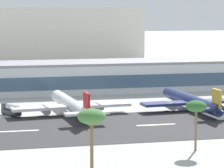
% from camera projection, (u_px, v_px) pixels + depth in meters
% --- Properties ---
extents(ground_plane, '(1400.00, 1400.00, 0.00)m').
position_uv_depth(ground_plane, '(153.00, 126.00, 171.74)').
color(ground_plane, '#A8A8A3').
extents(runway_strip, '(800.00, 43.20, 0.08)m').
position_uv_depth(runway_strip, '(153.00, 125.00, 172.44)').
color(runway_strip, '#2D2D30').
rests_on(runway_strip, ground_plane).
extents(runway_centreline_dash_3, '(12.00, 1.20, 0.01)m').
position_uv_depth(runway_centreline_dash_3, '(18.00, 131.00, 163.77)').
color(runway_centreline_dash_3, white).
rests_on(runway_centreline_dash_3, runway_strip).
extents(runway_centreline_dash_4, '(12.00, 1.20, 0.01)m').
position_uv_depth(runway_centreline_dash_4, '(156.00, 125.00, 172.65)').
color(runway_centreline_dash_4, white).
rests_on(runway_centreline_dash_4, runway_strip).
extents(terminal_building, '(218.20, 24.20, 12.61)m').
position_uv_depth(terminal_building, '(98.00, 76.00, 243.27)').
color(terminal_building, silver).
rests_on(terminal_building, ground_plane).
extents(distant_hotel_block, '(124.25, 31.63, 34.99)m').
position_uv_depth(distant_hotel_block, '(46.00, 35.00, 376.18)').
color(distant_hotel_block, beige).
rests_on(distant_hotel_block, ground_plane).
extents(airliner_red_tail_gate_0, '(39.74, 47.43, 9.91)m').
position_uv_depth(airliner_red_tail_gate_0, '(72.00, 106.00, 187.88)').
color(airliner_red_tail_gate_0, white).
rests_on(airliner_red_tail_gate_0, ground_plane).
extents(airliner_gold_tail_gate_1, '(36.19, 46.21, 9.65)m').
position_uv_depth(airliner_gold_tail_gate_1, '(193.00, 102.00, 196.49)').
color(airliner_gold_tail_gate_1, navy).
rests_on(airliner_gold_tail_gate_1, ground_plane).
extents(service_fuel_truck_0, '(6.32, 8.72, 3.95)m').
position_uv_depth(service_fuel_truck_0, '(11.00, 109.00, 187.57)').
color(service_fuel_truck_0, '#2D3338').
rests_on(service_fuel_truck_0, ground_plane).
extents(palm_tree_1, '(5.63, 5.63, 14.98)m').
position_uv_depth(palm_tree_1, '(92.00, 118.00, 113.86)').
color(palm_tree_1, brown).
rests_on(palm_tree_1, ground_plane).
extents(palm_tree_2, '(5.16, 5.16, 12.47)m').
position_uv_depth(palm_tree_2, '(196.00, 107.00, 140.02)').
color(palm_tree_2, brown).
rests_on(palm_tree_2, ground_plane).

